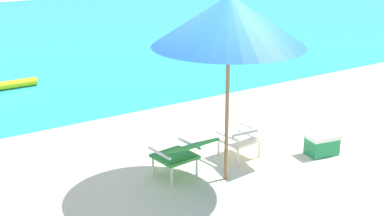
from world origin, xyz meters
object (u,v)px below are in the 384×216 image
object	(u,v)px
lounge_chair_left	(183,152)
beach_umbrella_center	(229,21)
lounge_chair_right	(248,135)
cooler_box	(322,144)

from	to	relation	value
lounge_chair_left	beach_umbrella_center	size ratio (longest dim) A/B	0.37
lounge_chair_right	beach_umbrella_center	size ratio (longest dim) A/B	0.37
beach_umbrella_center	cooler_box	size ratio (longest dim) A/B	4.78
lounge_chair_left	cooler_box	world-z (taller)	lounge_chair_left
beach_umbrella_center	cooler_box	xyz separation A→B (m)	(1.72, -0.13, -2.00)
lounge_chair_right	cooler_box	bearing A→B (deg)	-22.28
cooler_box	beach_umbrella_center	bearing A→B (deg)	175.80
lounge_chair_left	cooler_box	xyz separation A→B (m)	(2.21, -0.44, -0.24)
beach_umbrella_center	cooler_box	world-z (taller)	beach_umbrella_center
lounge_chair_left	lounge_chair_right	distance (m)	1.12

